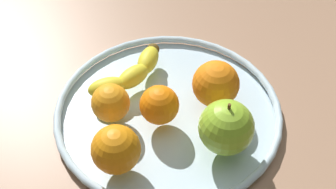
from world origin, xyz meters
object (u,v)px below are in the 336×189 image
(orange_front_left, at_px, (216,84))
(orange_center, at_px, (162,106))
(fruit_bowl, at_px, (168,111))
(apple, at_px, (226,127))
(orange_back_right, at_px, (116,149))
(orange_back_left, at_px, (111,103))
(banana, at_px, (131,73))

(orange_front_left, bearing_deg, orange_center, 145.58)
(orange_center, bearing_deg, fruit_bowl, 8.85)
(apple, bearing_deg, orange_back_right, 132.86)
(orange_center, bearing_deg, orange_back_right, 173.89)
(apple, xyz_separation_m, orange_back_left, (-0.04, 0.18, -0.01))
(banana, bearing_deg, orange_front_left, -64.62)
(apple, height_order, orange_back_right, apple)
(orange_front_left, height_order, orange_back_right, orange_front_left)
(orange_back_left, bearing_deg, orange_front_left, -48.26)
(apple, bearing_deg, orange_front_left, 35.48)
(orange_back_right, height_order, orange_center, orange_back_right)
(banana, height_order, orange_front_left, orange_front_left)
(apple, height_order, orange_center, apple)
(orange_front_left, distance_m, orange_back_left, 0.17)
(fruit_bowl, xyz_separation_m, banana, (0.02, 0.08, 0.03))
(fruit_bowl, distance_m, orange_front_left, 0.09)
(orange_back_right, xyz_separation_m, orange_center, (0.11, -0.01, -0.00))
(orange_center, bearing_deg, orange_front_left, -34.42)
(banana, xyz_separation_m, orange_back_right, (-0.15, -0.08, 0.02))
(banana, xyz_separation_m, orange_front_left, (0.03, -0.14, 0.02))
(banana, relative_size, apple, 1.83)
(apple, xyz_separation_m, orange_front_left, (0.07, 0.05, -0.00))
(banana, relative_size, orange_back_left, 2.73)
(orange_front_left, bearing_deg, fruit_bowl, 131.83)
(apple, height_order, orange_front_left, apple)
(banana, bearing_deg, orange_center, -104.83)
(apple, relative_size, orange_back_right, 1.27)
(fruit_bowl, height_order, orange_front_left, orange_front_left)
(fruit_bowl, distance_m, orange_center, 0.05)
(apple, bearing_deg, orange_center, 91.81)
(fruit_bowl, distance_m, orange_back_right, 0.14)
(banana, xyz_separation_m, orange_center, (-0.05, -0.09, 0.01))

